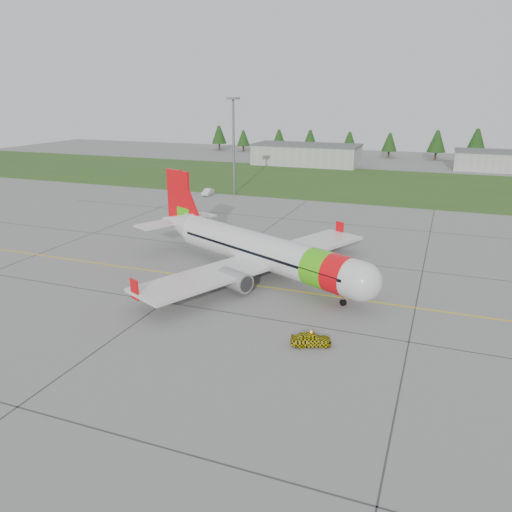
% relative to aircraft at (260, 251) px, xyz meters
% --- Properties ---
extents(ground, '(320.00, 320.00, 0.00)m').
position_rel_aircraft_xyz_m(ground, '(8.41, -11.18, -3.21)').
color(ground, gray).
rests_on(ground, ground).
extents(aircraft, '(34.65, 32.87, 11.12)m').
position_rel_aircraft_xyz_m(aircraft, '(0.00, 0.00, 0.00)').
color(aircraft, silver).
rests_on(aircraft, ground).
extents(follow_me_car, '(1.67, 1.79, 3.58)m').
position_rel_aircraft_xyz_m(follow_me_car, '(10.40, -14.91, -1.42)').
color(follow_me_car, yellow).
rests_on(follow_me_car, ground).
extents(service_van, '(1.64, 1.56, 4.33)m').
position_rel_aircraft_xyz_m(service_van, '(-28.41, 43.42, -1.04)').
color(service_van, silver).
rests_on(service_van, ground).
extents(grass_strip, '(320.00, 50.00, 0.03)m').
position_rel_aircraft_xyz_m(grass_strip, '(8.41, 70.82, -3.19)').
color(grass_strip, '#30561E').
rests_on(grass_strip, ground).
extents(taxi_guideline, '(120.00, 0.25, 0.02)m').
position_rel_aircraft_xyz_m(taxi_guideline, '(8.41, -3.18, -3.20)').
color(taxi_guideline, gold).
rests_on(taxi_guideline, ground).
extents(hangar_west, '(32.00, 14.00, 6.00)m').
position_rel_aircraft_xyz_m(hangar_west, '(-21.59, 98.82, -0.21)').
color(hangar_west, '#A8A8A3').
rests_on(hangar_west, ground).
extents(hangar_east, '(24.00, 12.00, 5.20)m').
position_rel_aircraft_xyz_m(hangar_east, '(33.41, 106.82, -0.61)').
color(hangar_east, '#A8A8A3').
rests_on(hangar_east, ground).
extents(floodlight_mast, '(0.50, 0.50, 20.00)m').
position_rel_aircraft_xyz_m(floodlight_mast, '(-23.59, 46.82, 6.79)').
color(floodlight_mast, slate).
rests_on(floodlight_mast, ground).
extents(treeline, '(160.00, 8.00, 10.00)m').
position_rel_aircraft_xyz_m(treeline, '(8.41, 126.82, 1.79)').
color(treeline, '#1C3F14').
rests_on(treeline, ground).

